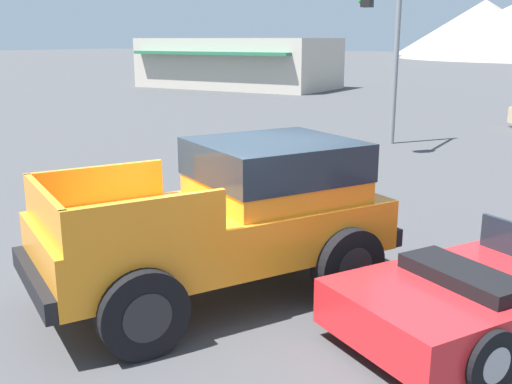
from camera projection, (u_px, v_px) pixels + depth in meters
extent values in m
plane|color=#424244|center=(227.00, 289.00, 8.14)|extent=(320.00, 320.00, 0.00)
cube|color=orange|center=(216.00, 231.00, 7.73)|extent=(3.84, 4.84, 0.67)
cube|color=orange|center=(275.00, 169.00, 7.99)|extent=(2.52, 2.58, 0.78)
cube|color=#1E2833|center=(275.00, 159.00, 7.95)|extent=(2.57, 2.63, 0.50)
cube|color=orange|center=(97.00, 185.00, 7.77)|extent=(0.92, 1.60, 0.48)
cube|color=orange|center=(148.00, 221.00, 6.20)|extent=(0.92, 1.60, 0.48)
cube|color=orange|center=(45.00, 211.00, 6.57)|extent=(1.69, 0.97, 0.48)
cube|color=black|center=(353.00, 221.00, 8.90)|extent=(1.77, 1.06, 0.24)
cube|color=black|center=(34.00, 281.00, 6.67)|extent=(1.77, 1.06, 0.24)
cylinder|color=black|center=(266.00, 224.00, 9.35)|extent=(0.73, 1.00, 0.98)
cylinder|color=#232326|center=(266.00, 224.00, 9.35)|extent=(0.53, 0.62, 0.54)
cylinder|color=black|center=(348.00, 265.00, 7.66)|extent=(0.73, 1.00, 0.98)
cylinder|color=#232326|center=(348.00, 265.00, 7.66)|extent=(0.53, 0.62, 0.54)
cylinder|color=black|center=(91.00, 255.00, 8.00)|extent=(0.73, 1.00, 0.98)
cylinder|color=#232326|center=(91.00, 255.00, 8.00)|extent=(0.53, 0.62, 0.54)
cylinder|color=black|center=(143.00, 313.00, 6.31)|extent=(0.73, 1.00, 0.98)
cylinder|color=#232326|center=(143.00, 313.00, 6.31)|extent=(0.53, 0.62, 0.54)
cube|color=red|center=(504.00, 291.00, 6.98)|extent=(3.58, 4.50, 0.52)
cube|color=black|center=(463.00, 275.00, 6.55)|extent=(1.52, 1.20, 0.16)
cylinder|color=black|center=(370.00, 296.00, 7.11)|extent=(0.52, 0.70, 0.68)
cylinder|color=#9E9EA3|center=(370.00, 296.00, 7.11)|extent=(0.38, 0.44, 0.37)
cylinder|color=black|center=(487.00, 360.00, 5.67)|extent=(0.52, 0.70, 0.68)
cylinder|color=#9E9EA3|center=(487.00, 360.00, 5.67)|extent=(0.38, 0.44, 0.37)
cylinder|color=slate|center=(396.00, 60.00, 18.86)|extent=(0.16, 0.16, 5.34)
sphere|color=green|center=(362.00, 0.00, 16.28)|extent=(0.20, 0.20, 0.20)
cube|color=#BCB2A3|center=(238.00, 63.00, 41.73)|extent=(13.30, 6.51, 3.37)
cube|color=#286B4C|center=(207.00, 53.00, 38.56)|extent=(11.97, 0.70, 0.20)
cone|color=gray|center=(484.00, 27.00, 128.89)|extent=(37.17, 37.17, 11.58)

